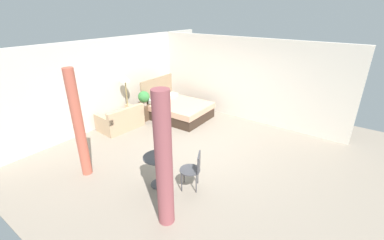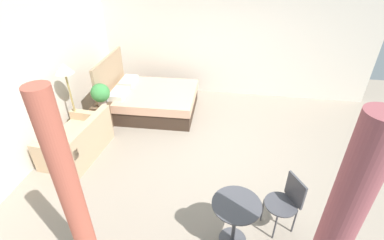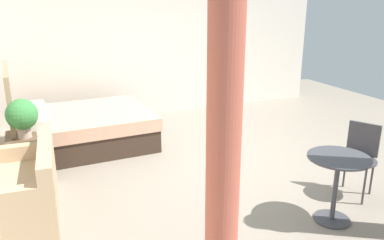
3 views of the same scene
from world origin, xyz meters
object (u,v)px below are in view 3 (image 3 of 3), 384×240
(bed, at_px, (79,128))
(potted_plant, at_px, (22,116))
(balcony_table, at_px, (337,177))
(couch, at_px, (18,191))
(nightstand, at_px, (24,155))
(vase, at_px, (24,125))
(cafe_chair_near_window, at_px, (359,152))

(bed, relative_size, potted_plant, 4.17)
(balcony_table, bearing_deg, couch, 64.52)
(nightstand, bearing_deg, bed, -47.26)
(nightstand, distance_m, vase, 0.38)
(couch, distance_m, nightstand, 1.04)
(balcony_table, bearing_deg, nightstand, 49.68)
(bed, relative_size, nightstand, 3.86)
(bed, xyz_separation_m, vase, (-0.61, 0.74, 0.32))
(vase, bearing_deg, bed, -50.57)
(vase, relative_size, balcony_table, 0.28)
(couch, distance_m, cafe_chair_near_window, 3.75)
(nightstand, xyz_separation_m, balcony_table, (-2.43, -2.86, 0.22))
(couch, height_order, potted_plant, potted_plant)
(couch, relative_size, cafe_chair_near_window, 1.61)
(nightstand, bearing_deg, balcony_table, -130.32)
(couch, height_order, vase, couch)
(vase, bearing_deg, potted_plant, 178.89)
(bed, relative_size, couch, 1.52)
(potted_plant, xyz_separation_m, cafe_chair_near_window, (-1.97, -3.49, -0.31))
(potted_plant, bearing_deg, balcony_table, -129.57)
(potted_plant, height_order, cafe_chair_near_window, potted_plant)
(potted_plant, bearing_deg, cafe_chair_near_window, -119.41)
(couch, xyz_separation_m, vase, (1.15, -0.12, 0.36))
(couch, relative_size, vase, 6.92)
(potted_plant, xyz_separation_m, balcony_table, (-2.33, -2.82, -0.33))
(nightstand, bearing_deg, potted_plant, -156.44)
(nightstand, relative_size, balcony_table, 0.75)
(vase, height_order, cafe_chair_near_window, cafe_chair_near_window)
(nightstand, bearing_deg, cafe_chair_near_window, -120.33)
(nightstand, height_order, balcony_table, balcony_table)
(couch, bearing_deg, potted_plant, -6.78)
(couch, xyz_separation_m, balcony_table, (-1.40, -2.93, 0.22))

